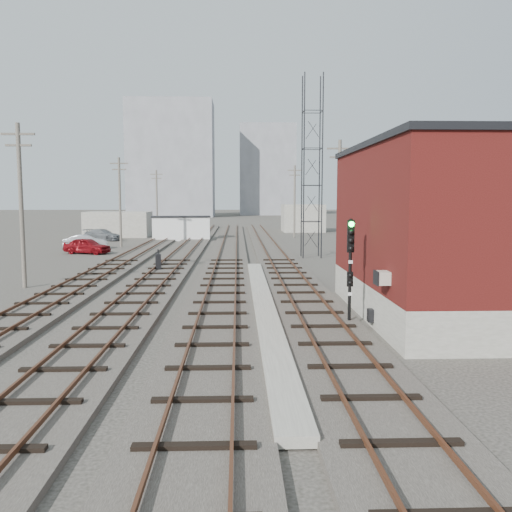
{
  "coord_description": "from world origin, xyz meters",
  "views": [
    {
      "loc": [
        -0.65,
        -10.14,
        4.97
      ],
      "look_at": [
        0.21,
        15.6,
        2.2
      ],
      "focal_mm": 38.0,
      "sensor_mm": 36.0,
      "label": 1
    }
  ],
  "objects_px": {
    "car_red": "(87,246)",
    "switch_stand": "(158,262)",
    "site_trailer": "(181,228)",
    "signal_mast": "(350,263)",
    "car_silver": "(86,242)",
    "car_grey": "(103,235)"
  },
  "relations": [
    {
      "from": "car_red",
      "to": "car_grey",
      "type": "distance_m",
      "value": 15.37
    },
    {
      "from": "signal_mast",
      "to": "car_silver",
      "type": "height_order",
      "value": "signal_mast"
    },
    {
      "from": "car_red",
      "to": "switch_stand",
      "type": "bearing_deg",
      "value": -128.47
    },
    {
      "from": "signal_mast",
      "to": "car_red",
      "type": "bearing_deg",
      "value": 122.56
    },
    {
      "from": "site_trailer",
      "to": "car_red",
      "type": "bearing_deg",
      "value": -120.05
    },
    {
      "from": "site_trailer",
      "to": "car_red",
      "type": "height_order",
      "value": "site_trailer"
    },
    {
      "from": "switch_stand",
      "to": "car_silver",
      "type": "xyz_separation_m",
      "value": [
        -9.56,
        17.11,
        -0.0
      ]
    },
    {
      "from": "signal_mast",
      "to": "switch_stand",
      "type": "xyz_separation_m",
      "value": [
        -9.7,
        15.53,
        -1.78
      ]
    },
    {
      "from": "car_red",
      "to": "car_grey",
      "type": "xyz_separation_m",
      "value": [
        -2.32,
        15.19,
        -0.05
      ]
    },
    {
      "from": "car_silver",
      "to": "switch_stand",
      "type": "bearing_deg",
      "value": -161.52
    },
    {
      "from": "signal_mast",
      "to": "site_trailer",
      "type": "distance_m",
      "value": 44.52
    },
    {
      "from": "switch_stand",
      "to": "signal_mast",
      "type": "bearing_deg",
      "value": -74.47
    },
    {
      "from": "signal_mast",
      "to": "switch_stand",
      "type": "distance_m",
      "value": 18.4
    },
    {
      "from": "switch_stand",
      "to": "car_grey",
      "type": "xyz_separation_m",
      "value": [
        -10.42,
        27.53,
        -0.02
      ]
    },
    {
      "from": "signal_mast",
      "to": "car_red",
      "type": "height_order",
      "value": "signal_mast"
    },
    {
      "from": "car_silver",
      "to": "car_grey",
      "type": "bearing_deg",
      "value": -5.94
    },
    {
      "from": "site_trailer",
      "to": "switch_stand",
      "type": "bearing_deg",
      "value": -93.32
    },
    {
      "from": "signal_mast",
      "to": "site_trailer",
      "type": "xyz_separation_m",
      "value": [
        -11.01,
        43.12,
        -1.03
      ]
    },
    {
      "from": "car_red",
      "to": "car_grey",
      "type": "height_order",
      "value": "car_red"
    },
    {
      "from": "site_trailer",
      "to": "car_grey",
      "type": "height_order",
      "value": "site_trailer"
    },
    {
      "from": "switch_stand",
      "to": "site_trailer",
      "type": "distance_m",
      "value": 27.63
    },
    {
      "from": "site_trailer",
      "to": "car_grey",
      "type": "xyz_separation_m",
      "value": [
        -9.11,
        -0.05,
        -0.77
      ]
    }
  ]
}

